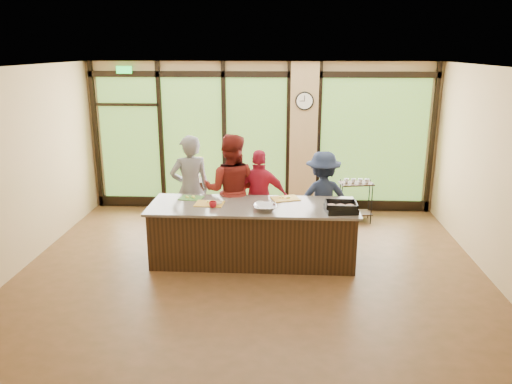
# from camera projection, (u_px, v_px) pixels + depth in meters

# --- Properties ---
(floor) EXTENTS (7.00, 7.00, 0.00)m
(floor) POSITION_uv_depth(u_px,v_px,m) (252.00, 268.00, 7.65)
(floor) COLOR #52391C
(floor) RESTS_ON ground
(ceiling) EXTENTS (7.00, 7.00, 0.00)m
(ceiling) POSITION_uv_depth(u_px,v_px,m) (251.00, 67.00, 6.81)
(ceiling) COLOR white
(ceiling) RESTS_ON back_wall
(back_wall) EXTENTS (7.00, 0.00, 7.00)m
(back_wall) POSITION_uv_depth(u_px,v_px,m) (261.00, 137.00, 10.11)
(back_wall) COLOR tan
(back_wall) RESTS_ON floor
(left_wall) EXTENTS (0.00, 6.00, 6.00)m
(left_wall) POSITION_uv_depth(u_px,v_px,m) (17.00, 170.00, 7.42)
(left_wall) COLOR tan
(left_wall) RESTS_ON floor
(right_wall) EXTENTS (0.00, 6.00, 6.00)m
(right_wall) POSITION_uv_depth(u_px,v_px,m) (499.00, 177.00, 7.04)
(right_wall) COLOR tan
(right_wall) RESTS_ON floor
(window_wall) EXTENTS (6.90, 0.12, 3.00)m
(window_wall) POSITION_uv_depth(u_px,v_px,m) (269.00, 143.00, 10.08)
(window_wall) COLOR tan
(window_wall) RESTS_ON floor
(island_base) EXTENTS (3.10, 1.00, 0.88)m
(island_base) POSITION_uv_depth(u_px,v_px,m) (253.00, 234.00, 7.82)
(island_base) COLOR black
(island_base) RESTS_ON floor
(countertop) EXTENTS (3.20, 1.10, 0.04)m
(countertop) POSITION_uv_depth(u_px,v_px,m) (253.00, 206.00, 7.69)
(countertop) COLOR slate
(countertop) RESTS_ON island_base
(wall_clock) EXTENTS (0.36, 0.04, 0.36)m
(wall_clock) POSITION_uv_depth(u_px,v_px,m) (305.00, 101.00, 9.72)
(wall_clock) COLOR black
(wall_clock) RESTS_ON window_wall
(cook_left) EXTENTS (0.80, 0.66, 1.87)m
(cook_left) POSITION_uv_depth(u_px,v_px,m) (190.00, 189.00, 8.48)
(cook_left) COLOR slate
(cook_left) RESTS_ON floor
(cook_midleft) EXTENTS (0.97, 0.78, 1.90)m
(cook_midleft) POSITION_uv_depth(u_px,v_px,m) (231.00, 190.00, 8.37)
(cook_midleft) COLOR maroon
(cook_midleft) RESTS_ON floor
(cook_midright) EXTENTS (0.99, 0.48, 1.63)m
(cook_midright) POSITION_uv_depth(u_px,v_px,m) (260.00, 197.00, 8.42)
(cook_midright) COLOR #AB1A33
(cook_midright) RESTS_ON floor
(cook_right) EXTENTS (1.13, 0.77, 1.61)m
(cook_right) POSITION_uv_depth(u_px,v_px,m) (322.00, 198.00, 8.41)
(cook_right) COLOR #1B243C
(cook_right) RESTS_ON floor
(roasting_pan) EXTENTS (0.50, 0.41, 0.08)m
(roasting_pan) POSITION_uv_depth(u_px,v_px,m) (341.00, 209.00, 7.34)
(roasting_pan) COLOR black
(roasting_pan) RESTS_ON countertop
(mixing_bowl) EXTENTS (0.37, 0.37, 0.09)m
(mixing_bowl) POSITION_uv_depth(u_px,v_px,m) (265.00, 208.00, 7.41)
(mixing_bowl) COLOR silver
(mixing_bowl) RESTS_ON countertop
(cutting_board_left) EXTENTS (0.41, 0.33, 0.01)m
(cutting_board_left) POSITION_uv_depth(u_px,v_px,m) (191.00, 198.00, 8.02)
(cutting_board_left) COLOR #458430
(cutting_board_left) RESTS_ON countertop
(cutting_board_center) EXTENTS (0.46, 0.36, 0.01)m
(cutting_board_center) POSITION_uv_depth(u_px,v_px,m) (209.00, 204.00, 7.72)
(cutting_board_center) COLOR gold
(cutting_board_center) RESTS_ON countertop
(cutting_board_right) EXTENTS (0.51, 0.44, 0.01)m
(cutting_board_right) POSITION_uv_depth(u_px,v_px,m) (285.00, 199.00, 7.99)
(cutting_board_right) COLOR gold
(cutting_board_right) RESTS_ON countertop
(prep_bowl_near) EXTENTS (0.20, 0.20, 0.05)m
(prep_bowl_near) POSITION_uv_depth(u_px,v_px,m) (217.00, 203.00, 7.69)
(prep_bowl_near) COLOR white
(prep_bowl_near) RESTS_ON countertop
(prep_bowl_mid) EXTENTS (0.14, 0.14, 0.04)m
(prep_bowl_mid) POSITION_uv_depth(u_px,v_px,m) (260.00, 203.00, 7.70)
(prep_bowl_mid) COLOR white
(prep_bowl_mid) RESTS_ON countertop
(prep_bowl_far) EXTENTS (0.15, 0.15, 0.03)m
(prep_bowl_far) POSITION_uv_depth(u_px,v_px,m) (225.00, 195.00, 8.15)
(prep_bowl_far) COLOR white
(prep_bowl_far) RESTS_ON countertop
(red_ramekin) EXTENTS (0.13, 0.13, 0.09)m
(red_ramekin) POSITION_uv_depth(u_px,v_px,m) (213.00, 204.00, 7.55)
(red_ramekin) COLOR #A9101D
(red_ramekin) RESTS_ON countertop
(flower_stand) EXTENTS (0.49, 0.49, 0.78)m
(flower_stand) POSITION_uv_depth(u_px,v_px,m) (194.00, 200.00, 9.74)
(flower_stand) COLOR black
(flower_stand) RESTS_ON floor
(flower_vase) EXTENTS (0.28, 0.28, 0.27)m
(flower_vase) POSITION_uv_depth(u_px,v_px,m) (193.00, 174.00, 9.59)
(flower_vase) COLOR #977852
(flower_vase) RESTS_ON flower_stand
(bar_cart) EXTENTS (0.67, 0.45, 0.85)m
(bar_cart) POSITION_uv_depth(u_px,v_px,m) (356.00, 196.00, 9.60)
(bar_cart) COLOR black
(bar_cart) RESTS_ON floor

